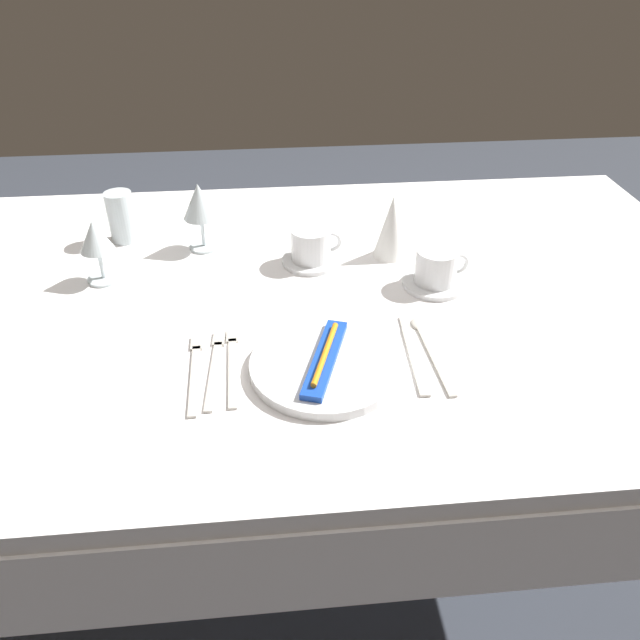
% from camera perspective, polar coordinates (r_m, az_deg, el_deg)
% --- Properties ---
extents(ground_plane, '(6.00, 6.00, 0.00)m').
position_cam_1_polar(ground_plane, '(1.77, -0.52, -18.03)').
color(ground_plane, '#383D47').
extents(dining_table, '(1.80, 1.11, 0.74)m').
position_cam_1_polar(dining_table, '(1.31, -0.66, -0.35)').
color(dining_table, white).
rests_on(dining_table, ground).
extents(dinner_plate, '(0.26, 0.26, 0.02)m').
position_cam_1_polar(dinner_plate, '(1.05, 0.62, -4.22)').
color(dinner_plate, white).
rests_on(dinner_plate, dining_table).
extents(toothbrush_package, '(0.10, 0.21, 0.02)m').
position_cam_1_polar(toothbrush_package, '(1.04, 0.62, -3.50)').
color(toothbrush_package, blue).
rests_on(toothbrush_package, dinner_plate).
extents(fork_outer, '(0.02, 0.22, 0.00)m').
position_cam_1_polar(fork_outer, '(1.08, -8.13, -3.89)').
color(fork_outer, beige).
rests_on(fork_outer, dining_table).
extents(fork_inner, '(0.03, 0.21, 0.00)m').
position_cam_1_polar(fork_inner, '(1.08, -9.73, -4.17)').
color(fork_inner, beige).
rests_on(fork_inner, dining_table).
extents(fork_salad, '(0.02, 0.21, 0.00)m').
position_cam_1_polar(fork_salad, '(1.07, -11.53, -4.55)').
color(fork_salad, beige).
rests_on(fork_salad, dining_table).
extents(dinner_knife, '(0.03, 0.23, 0.00)m').
position_cam_1_polar(dinner_knife, '(1.10, 8.70, -3.25)').
color(dinner_knife, beige).
rests_on(dinner_knife, dining_table).
extents(spoon_soup, '(0.03, 0.23, 0.01)m').
position_cam_1_polar(spoon_soup, '(1.12, 10.04, -2.29)').
color(spoon_soup, beige).
rests_on(spoon_soup, dining_table).
extents(saucer_left, '(0.13, 0.13, 0.01)m').
position_cam_1_polar(saucer_left, '(1.36, -0.84, 5.55)').
color(saucer_left, white).
rests_on(saucer_left, dining_table).
extents(coffee_cup_left, '(0.11, 0.09, 0.07)m').
position_cam_1_polar(coffee_cup_left, '(1.34, -0.79, 7.07)').
color(coffee_cup_left, white).
rests_on(coffee_cup_left, saucer_left).
extents(saucer_right, '(0.13, 0.13, 0.01)m').
position_cam_1_polar(saucer_right, '(1.30, 10.52, 3.46)').
color(saucer_right, white).
rests_on(saucer_right, dining_table).
extents(coffee_cup_right, '(0.11, 0.09, 0.07)m').
position_cam_1_polar(coffee_cup_right, '(1.28, 10.79, 5.02)').
color(coffee_cup_right, white).
rests_on(coffee_cup_right, saucer_right).
extents(wine_glass_centre, '(0.07, 0.07, 0.14)m').
position_cam_1_polar(wine_glass_centre, '(1.33, -20.12, 6.99)').
color(wine_glass_centre, silver).
rests_on(wine_glass_centre, dining_table).
extents(wine_glass_left, '(0.08, 0.08, 0.16)m').
position_cam_1_polar(wine_glass_left, '(1.40, -11.12, 10.53)').
color(wine_glass_left, silver).
rests_on(wine_glass_left, dining_table).
extents(drink_tumbler, '(0.06, 0.06, 0.12)m').
position_cam_1_polar(drink_tumbler, '(1.51, -17.89, 8.85)').
color(drink_tumbler, silver).
rests_on(drink_tumbler, dining_table).
extents(napkin_folded, '(0.08, 0.08, 0.14)m').
position_cam_1_polar(napkin_folded, '(1.37, 6.66, 8.61)').
color(napkin_folded, white).
rests_on(napkin_folded, dining_table).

